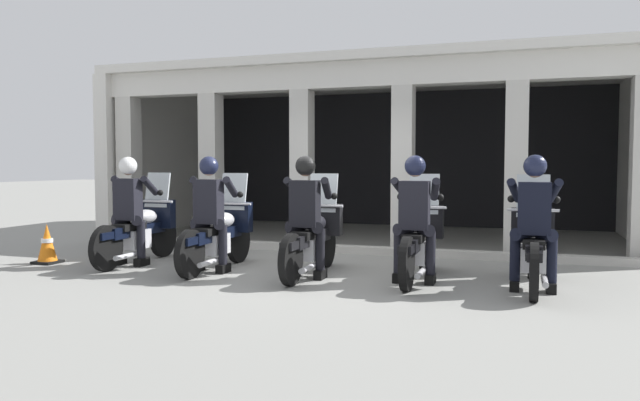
# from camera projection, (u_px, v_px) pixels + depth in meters

# --- Properties ---
(ground_plane) EXTENTS (80.00, 80.00, 0.00)m
(ground_plane) POSITION_uv_depth(u_px,v_px,m) (370.00, 244.00, 11.18)
(ground_plane) COLOR gray
(station_building) EXTENTS (10.21, 5.08, 3.39)m
(station_building) POSITION_uv_depth(u_px,v_px,m) (383.00, 133.00, 12.86)
(station_building) COLOR black
(station_building) RESTS_ON ground
(kerb_strip) EXTENTS (9.71, 0.24, 0.12)m
(kerb_strip) POSITION_uv_depth(u_px,v_px,m) (343.00, 249.00, 10.11)
(kerb_strip) COLOR #B7B5AD
(kerb_strip) RESTS_ON ground
(motorcycle_far_left) EXTENTS (0.62, 2.04, 1.35)m
(motorcycle_far_left) POSITION_uv_depth(u_px,v_px,m) (142.00, 229.00, 9.08)
(motorcycle_far_left) COLOR black
(motorcycle_far_left) RESTS_ON ground
(police_officer_far_left) EXTENTS (0.63, 0.61, 1.58)m
(police_officer_far_left) POSITION_uv_depth(u_px,v_px,m) (129.00, 201.00, 8.78)
(police_officer_far_left) COLOR black
(police_officer_far_left) RESTS_ON ground
(motorcycle_left) EXTENTS (0.62, 2.04, 1.35)m
(motorcycle_left) POSITION_uv_depth(u_px,v_px,m) (220.00, 233.00, 8.51)
(motorcycle_left) COLOR black
(motorcycle_left) RESTS_ON ground
(police_officer_left) EXTENTS (0.63, 0.61, 1.58)m
(police_officer_left) POSITION_uv_depth(u_px,v_px,m) (210.00, 204.00, 8.22)
(police_officer_left) COLOR black
(police_officer_left) RESTS_ON ground
(motorcycle_center) EXTENTS (0.62, 2.04, 1.35)m
(motorcycle_center) POSITION_uv_depth(u_px,v_px,m) (313.00, 237.00, 8.08)
(motorcycle_center) COLOR black
(motorcycle_center) RESTS_ON ground
(police_officer_center) EXTENTS (0.63, 0.61, 1.58)m
(police_officer_center) POSITION_uv_depth(u_px,v_px,m) (306.00, 206.00, 7.78)
(police_officer_center) COLOR black
(police_officer_center) RESTS_ON ground
(motorcycle_right) EXTENTS (0.62, 2.04, 1.35)m
(motorcycle_right) POSITION_uv_depth(u_px,v_px,m) (418.00, 240.00, 7.76)
(motorcycle_right) COLOR black
(motorcycle_right) RESTS_ON ground
(police_officer_right) EXTENTS (0.63, 0.61, 1.58)m
(police_officer_right) POSITION_uv_depth(u_px,v_px,m) (415.00, 208.00, 7.47)
(police_officer_right) COLOR black
(police_officer_right) RESTS_ON ground
(motorcycle_far_right) EXTENTS (0.62, 2.04, 1.35)m
(motorcycle_far_right) POSITION_uv_depth(u_px,v_px,m) (533.00, 246.00, 7.23)
(motorcycle_far_right) COLOR black
(motorcycle_far_right) RESTS_ON ground
(police_officer_far_right) EXTENTS (0.63, 0.61, 1.58)m
(police_officer_far_right) POSITION_uv_depth(u_px,v_px,m) (534.00, 211.00, 6.94)
(police_officer_far_right) COLOR black
(police_officer_far_right) RESTS_ON ground
(traffic_cone_flank) EXTENTS (0.34, 0.34, 0.59)m
(traffic_cone_flank) POSITION_uv_depth(u_px,v_px,m) (47.00, 244.00, 8.99)
(traffic_cone_flank) COLOR black
(traffic_cone_flank) RESTS_ON ground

